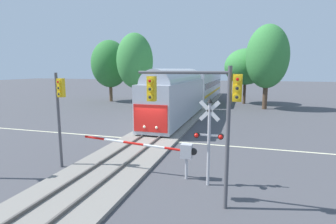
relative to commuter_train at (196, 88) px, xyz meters
name	(u,v)px	position (x,y,z in m)	size (l,w,h in m)	color
ground_plane	(150,140)	(0.00, -19.17, -2.77)	(220.00, 220.00, 0.00)	#47474C
road_centre_stripe	(150,140)	(0.00, -19.17, -2.77)	(44.00, 0.20, 0.01)	beige
railway_track	(150,139)	(0.00, -19.17, -2.68)	(4.40, 80.00, 0.32)	gray
commuter_train	(196,88)	(0.00, 0.00, 0.00)	(3.04, 41.18, 5.16)	#B2B7C1
crossing_gate_near	(172,150)	(3.54, -25.64, -1.34)	(6.28, 0.40, 1.84)	#B7B7BC
crossing_signal_mast	(209,133)	(5.42, -26.10, -0.24)	(1.36, 0.44, 4.16)	#B2B2B7
traffic_signal_median	(60,105)	(-2.67, -26.03, 0.76)	(0.53, 0.38, 5.27)	#4C4C51
traffic_signal_near_right	(202,103)	(5.39, -28.03, 1.41)	(4.03, 0.38, 5.58)	#4C4C51
pine_left_background	(110,64)	(-15.03, 2.53, 3.50)	(6.19, 6.19, 10.20)	brown
oak_behind_train	(135,61)	(-8.62, -1.88, 3.84)	(5.25, 5.25, 10.56)	brown
elm_centre_background	(246,67)	(6.79, 5.58, 3.02)	(6.49, 6.49, 8.60)	#4C3828
oak_far_right	(267,57)	(9.54, 0.46, 4.28)	(5.59, 5.59, 11.31)	#4C3828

